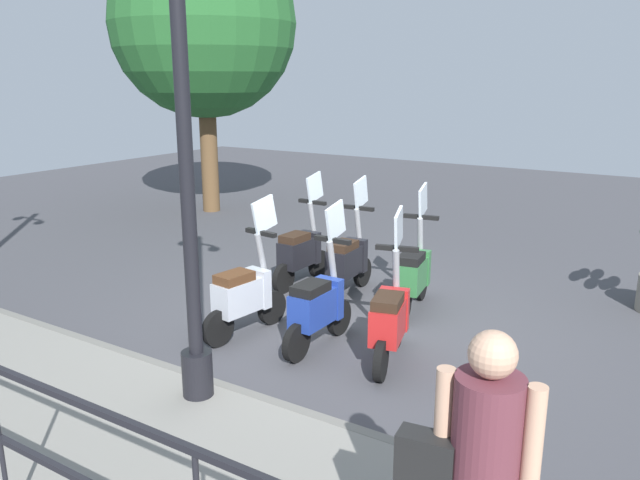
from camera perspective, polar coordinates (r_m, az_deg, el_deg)
ground_plane at (r=7.41m, az=2.48°, el=-7.61°), size 28.00×28.00×0.00m
promenade_walkway at (r=5.18m, az=-16.00°, el=-17.85°), size 2.20×20.00×0.15m
lamp_post_near at (r=5.03m, az=-12.16°, el=6.98°), size 0.26×0.90×4.53m
pedestrian_with_bag at (r=3.15m, az=14.39°, el=-19.19°), size 0.36×0.64×1.59m
tree_large at (r=13.48m, az=-10.62°, el=18.80°), size 3.76×3.76×5.72m
scooter_near_0 at (r=6.30m, az=6.41°, el=-7.09°), size 1.21×0.52×1.54m
scooter_near_1 at (r=6.60m, az=-0.16°, el=-5.95°), size 1.23×0.44×1.54m
scooter_near_2 at (r=6.98m, az=-6.90°, el=-4.91°), size 1.23×0.45×1.54m
scooter_far_0 at (r=7.73m, az=8.55°, el=-3.00°), size 1.23×0.47×1.54m
scooter_far_1 at (r=8.19m, az=2.59°, el=-1.83°), size 1.23×0.44×1.54m
scooter_far_2 at (r=8.58m, az=-1.75°, el=-1.05°), size 1.23×0.44×1.54m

